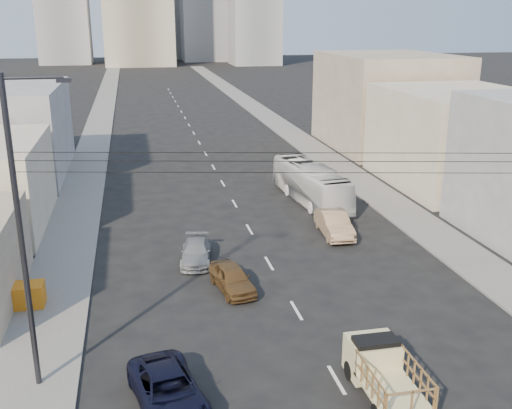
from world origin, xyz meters
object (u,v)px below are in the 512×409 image
object	(u,v)px
streetlamp_left	(23,230)
crate_stack	(25,295)
sedan_tan	(334,224)
sedan_grey	(196,252)
navy_pickup	(168,391)
city_bus	(311,183)
flatbed_pickup	(384,369)
sedan_brown	(232,278)

from	to	relation	value
streetlamp_left	crate_stack	world-z (taller)	streetlamp_left
sedan_tan	sedan_grey	bearing A→B (deg)	-160.58
navy_pickup	sedan_tan	world-z (taller)	sedan_tan
sedan_grey	streetlamp_left	world-z (taller)	streetlamp_left
city_bus	sedan_tan	xyz separation A→B (m)	(-0.62, -7.50, -0.70)
navy_pickup	sedan_grey	world-z (taller)	navy_pickup
sedan_tan	sedan_grey	distance (m)	9.77
sedan_grey	sedan_tan	bearing A→B (deg)	24.83
city_bus	streetlamp_left	xyz separation A→B (m)	(-17.27, -21.31, 4.96)
flatbed_pickup	sedan_grey	world-z (taller)	flatbed_pickup
flatbed_pickup	streetlamp_left	distance (m)	14.23
city_bus	crate_stack	world-z (taller)	city_bus
flatbed_pickup	streetlamp_left	xyz separation A→B (m)	(-12.78, 3.25, 5.34)
sedan_brown	flatbed_pickup	bearing A→B (deg)	-78.55
sedan_brown	streetlamp_left	world-z (taller)	streetlamp_left
navy_pickup	streetlamp_left	xyz separation A→B (m)	(-4.77, 2.38, 5.75)
sedan_brown	crate_stack	bearing A→B (deg)	169.26
city_bus	sedan_brown	distance (m)	16.77
sedan_brown	crate_stack	world-z (taller)	sedan_brown
flatbed_pickup	sedan_tan	distance (m)	17.49
city_bus	sedan_grey	size ratio (longest dim) A/B	2.56
sedan_brown	streetlamp_left	xyz separation A→B (m)	(-8.70, -6.92, 5.76)
sedan_tan	crate_stack	xyz separation A→B (m)	(-18.25, -6.83, -0.09)
sedan_tan	city_bus	bearing A→B (deg)	88.77
navy_pickup	sedan_brown	xyz separation A→B (m)	(3.93, 9.29, -0.00)
city_bus	streetlamp_left	distance (m)	27.87
city_bus	flatbed_pickup	bearing A→B (deg)	-106.51
sedan_tan	sedan_brown	bearing A→B (deg)	-135.62
city_bus	sedan_tan	distance (m)	7.56
flatbed_pickup	sedan_tan	world-z (taller)	flatbed_pickup
sedan_brown	city_bus	bearing A→B (deg)	48.82
sedan_brown	sedan_tan	xyz separation A→B (m)	(7.95, 6.89, 0.10)
city_bus	sedan_grey	distance (m)	14.31
flatbed_pickup	sedan_brown	size ratio (longest dim) A/B	1.11
flatbed_pickup	city_bus	world-z (taller)	city_bus
sedan_tan	streetlamp_left	xyz separation A→B (m)	(-16.65, -13.80, 5.65)
streetlamp_left	crate_stack	size ratio (longest dim) A/B	6.67
sedan_brown	sedan_grey	bearing A→B (deg)	98.57
sedan_grey	streetlamp_left	distance (m)	14.50
city_bus	streetlamp_left	size ratio (longest dim) A/B	0.88
sedan_tan	streetlamp_left	size ratio (longest dim) A/B	0.40
city_bus	sedan_tan	size ratio (longest dim) A/B	2.23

